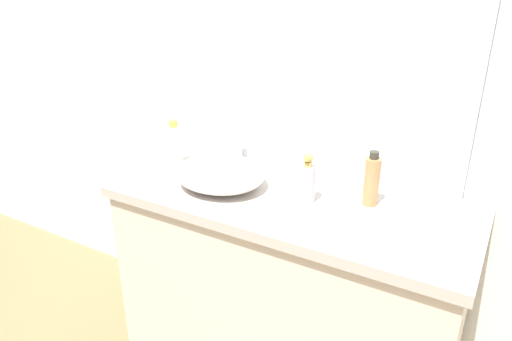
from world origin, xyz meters
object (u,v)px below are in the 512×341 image
(perfume_bottle, at_px, (175,144))
(sink_basin, at_px, (220,173))
(soap_dispenser, at_px, (307,181))
(lotion_bottle, at_px, (372,180))

(perfume_bottle, bearing_deg, sink_basin, -17.60)
(soap_dispenser, xyz_separation_m, perfume_bottle, (-0.63, 0.04, 0.01))
(lotion_bottle, height_order, perfume_bottle, lotion_bottle)
(perfume_bottle, bearing_deg, soap_dispenser, -3.90)
(soap_dispenser, distance_m, lotion_bottle, 0.22)
(sink_basin, xyz_separation_m, soap_dispenser, (0.34, 0.05, 0.02))
(sink_basin, bearing_deg, lotion_bottle, 14.44)
(sink_basin, xyz_separation_m, lotion_bottle, (0.54, 0.14, 0.04))
(sink_basin, relative_size, perfume_bottle, 1.83)
(lotion_bottle, distance_m, perfume_bottle, 0.83)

